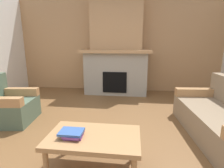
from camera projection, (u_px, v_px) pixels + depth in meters
name	position (u px, v px, depth m)	size (l,w,h in m)	color
ground	(98.00, 140.00, 2.62)	(9.00, 9.00, 0.00)	brown
wall_back_wood_panel	(118.00, 45.00, 5.21)	(6.00, 0.12, 2.70)	tan
fireplace	(116.00, 52.00, 4.89)	(1.90, 0.82, 2.70)	gray
couch	(224.00, 119.00, 2.64)	(0.98, 1.86, 0.85)	#847056
armchair	(8.00, 106.00, 3.18)	(0.85, 0.85, 0.85)	#4C604C
coffee_table	(94.00, 140.00, 1.91)	(1.00, 0.60, 0.43)	#A87A4C
book_stack_near_edge	(72.00, 134.00, 1.86)	(0.25, 0.21, 0.07)	#7A3D84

